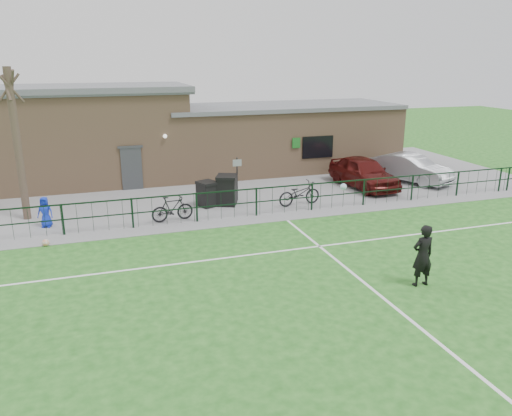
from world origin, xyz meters
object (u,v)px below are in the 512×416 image
object	(u,v)px
bicycle_d	(172,209)
bicycle_e	(299,193)
wheelie_bin_right	(227,191)
car_maroon	(364,172)
spectator_child	(45,212)
bare_tree	(18,146)
wheelie_bin_left	(207,195)
sign_post	(237,179)
car_silver	(410,168)
ball_ground	(46,243)

from	to	relation	value
bicycle_d	bicycle_e	xyz separation A→B (m)	(5.70, 0.49, 0.02)
bicycle_e	wheelie_bin_right	bearing A→B (deg)	63.42
car_maroon	spectator_child	distance (m)	14.85
bare_tree	wheelie_bin_right	world-z (taller)	bare_tree
wheelie_bin_left	car_maroon	xyz separation A→B (m)	(8.21, 0.83, 0.25)
sign_post	car_maroon	size ratio (longest dim) A/B	0.44
car_maroon	car_silver	world-z (taller)	car_maroon
car_maroon	bare_tree	bearing A→B (deg)	177.33
bicycle_d	wheelie_bin_right	bearing A→B (deg)	-66.75
wheelie_bin_right	bicycle_d	distance (m)	3.10
wheelie_bin_left	ball_ground	world-z (taller)	wheelie_bin_left
car_silver	spectator_child	xyz separation A→B (m)	(-17.71, -1.96, -0.12)
car_maroon	wheelie_bin_left	bearing A→B (deg)	-177.93
bare_tree	spectator_child	xyz separation A→B (m)	(0.82, -1.35, -2.38)
bicycle_d	spectator_child	world-z (taller)	spectator_child
bare_tree	car_maroon	size ratio (longest dim) A/B	1.33
bare_tree	car_silver	size ratio (longest dim) A/B	1.37
wheelie_bin_right	sign_post	size ratio (longest dim) A/B	0.62
bicycle_e	spectator_child	world-z (taller)	spectator_child
car_maroon	spectator_child	xyz separation A→B (m)	(-14.76, -1.64, -0.17)
bare_tree	wheelie_bin_left	bearing A→B (deg)	-4.23
wheelie_bin_right	car_silver	distance (m)	10.34
bare_tree	sign_post	distance (m)	9.09
bicycle_e	spectator_child	distance (m)	10.46
wheelie_bin_left	bicycle_e	size ratio (longest dim) A/B	0.51
wheelie_bin_left	bicycle_d	size ratio (longest dim) A/B	0.61
wheelie_bin_left	spectator_child	distance (m)	6.60
car_maroon	ball_ground	xyz separation A→B (m)	(-14.65, -3.79, -0.67)
bicycle_e	wheelie_bin_left	bearing A→B (deg)	67.50
wheelie_bin_left	bare_tree	bearing A→B (deg)	153.54
bicycle_e	bare_tree	bearing A→B (deg)	74.85
bare_tree	bicycle_e	bearing A→B (deg)	-8.27
ball_ground	spectator_child	bearing A→B (deg)	92.96
car_silver	sign_post	bearing A→B (deg)	160.65
wheelie_bin_left	ball_ground	distance (m)	7.09
sign_post	bicycle_d	distance (m)	3.91
wheelie_bin_left	spectator_child	size ratio (longest dim) A/B	0.86
wheelie_bin_left	spectator_child	xyz separation A→B (m)	(-6.55, -0.81, 0.09)
spectator_child	ball_ground	bearing A→B (deg)	-69.32
car_silver	bicycle_d	distance (m)	13.23
ball_ground	car_maroon	bearing A→B (deg)	14.49
car_silver	ball_ground	size ratio (longest dim) A/B	17.81
wheelie_bin_right	car_silver	xyz separation A→B (m)	(10.27, 1.16, 0.10)
wheelie_bin_right	car_silver	world-z (taller)	car_silver
sign_post	ball_ground	xyz separation A→B (m)	(-7.94, -3.42, -0.90)
wheelie_bin_left	car_maroon	size ratio (longest dim) A/B	0.23
car_silver	bicycle_d	xyz separation A→B (m)	(-12.94, -2.74, -0.21)
sign_post	bicycle_d	size ratio (longest dim) A/B	1.18
wheelie_bin_left	bicycle_e	distance (m)	4.06
bare_tree	car_maroon	bearing A→B (deg)	1.06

